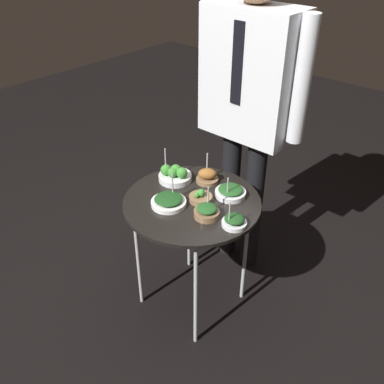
% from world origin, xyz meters
% --- Properties ---
extents(ground_plane, '(8.00, 8.00, 0.00)m').
position_xyz_m(ground_plane, '(0.00, 0.00, 0.00)').
color(ground_plane, black).
extents(serving_cart, '(0.67, 0.67, 0.68)m').
position_xyz_m(serving_cart, '(0.00, 0.00, 0.63)').
color(serving_cart, black).
rests_on(serving_cart, ground_plane).
extents(bowl_spinach_front_right, '(0.17, 0.17, 0.15)m').
position_xyz_m(bowl_spinach_front_right, '(-0.06, -0.10, 0.70)').
color(bowl_spinach_front_right, white).
rests_on(bowl_spinach_front_right, serving_cart).
extents(bowl_broccoli_back_left, '(0.17, 0.17, 0.18)m').
position_xyz_m(bowl_broccoli_back_left, '(-0.19, 0.08, 0.71)').
color(bowl_broccoli_back_left, silver).
rests_on(bowl_broccoli_back_left, serving_cart).
extents(bowl_spinach_near_rim, '(0.15, 0.15, 0.12)m').
position_xyz_m(bowl_spinach_near_rim, '(0.11, 0.16, 0.70)').
color(bowl_spinach_near_rim, silver).
rests_on(bowl_spinach_near_rim, serving_cart).
extents(bowl_roast_front_left, '(0.12, 0.11, 0.15)m').
position_xyz_m(bowl_roast_front_left, '(-0.06, 0.18, 0.71)').
color(bowl_roast_front_left, brown).
rests_on(bowl_roast_front_left, serving_cart).
extents(bowl_spinach_mid_left, '(0.12, 0.12, 0.14)m').
position_xyz_m(bowl_spinach_mid_left, '(0.13, -0.05, 0.70)').
color(bowl_spinach_mid_left, brown).
rests_on(bowl_spinach_mid_left, serving_cart).
extents(bowl_broccoli_back_right, '(0.11, 0.11, 0.06)m').
position_xyz_m(bowl_broccoli_back_right, '(0.03, 0.03, 0.70)').
color(bowl_broccoli_back_right, brown).
rests_on(bowl_broccoli_back_right, serving_cart).
extents(bowl_spinach_front_center, '(0.11, 0.11, 0.14)m').
position_xyz_m(bowl_spinach_front_center, '(0.27, -0.02, 0.70)').
color(bowl_spinach_front_center, silver).
rests_on(bowl_spinach_front_center, serving_cart).
extents(waiter_figure, '(0.63, 0.24, 1.72)m').
position_xyz_m(waiter_figure, '(-0.03, 0.47, 1.09)').
color(waiter_figure, black).
rests_on(waiter_figure, ground_plane).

